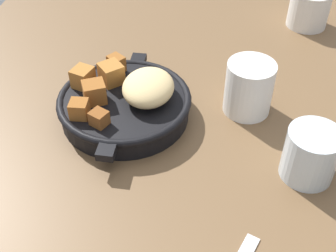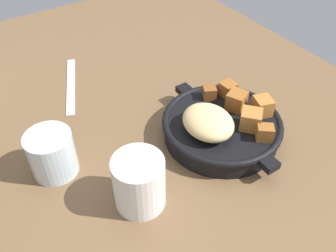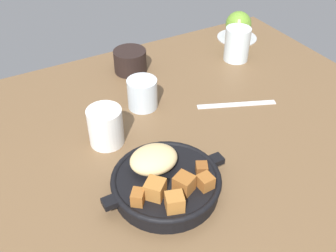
{
  "view_description": "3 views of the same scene",
  "coord_description": "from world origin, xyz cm",
  "px_view_note": "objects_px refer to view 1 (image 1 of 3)",
  "views": [
    {
      "loc": [
        44.48,
        3.53,
        44.5
      ],
      "look_at": [
        0.95,
        -2.83,
        4.63
      ],
      "focal_mm": 46.76,
      "sensor_mm": 36.0,
      "label": 1
    },
    {
      "loc": [
        -38.87,
        22.23,
        44.11
      ],
      "look_at": [
        -4.56,
        -0.23,
        6.66
      ],
      "focal_mm": 39.01,
      "sensor_mm": 36.0,
      "label": 2
    },
    {
      "loc": [
        -29.48,
        -54.48,
        55.69
      ],
      "look_at": [
        0.84,
        0.42,
        5.52
      ],
      "focal_mm": 42.17,
      "sensor_mm": 36.0,
      "label": 3
    }
  ],
  "objects_px": {
    "cast_iron_skillet": "(126,102)",
    "water_glass_short": "(311,154)",
    "ceramic_mug_white": "(309,9)",
    "white_creamer_pitcher": "(249,88)"
  },
  "relations": [
    {
      "from": "cast_iron_skillet",
      "to": "white_creamer_pitcher",
      "type": "height_order",
      "value": "white_creamer_pitcher"
    },
    {
      "from": "cast_iron_skillet",
      "to": "ceramic_mug_white",
      "type": "height_order",
      "value": "cast_iron_skillet"
    },
    {
      "from": "water_glass_short",
      "to": "white_creamer_pitcher",
      "type": "bearing_deg",
      "value": -146.9
    },
    {
      "from": "cast_iron_skillet",
      "to": "white_creamer_pitcher",
      "type": "relative_size",
      "value": 2.93
    },
    {
      "from": "ceramic_mug_white",
      "to": "water_glass_short",
      "type": "bearing_deg",
      "value": -4.89
    },
    {
      "from": "cast_iron_skillet",
      "to": "water_glass_short",
      "type": "height_order",
      "value": "same"
    },
    {
      "from": "cast_iron_skillet",
      "to": "ceramic_mug_white",
      "type": "xyz_separation_m",
      "value": [
        -0.33,
        0.3,
        0.01
      ]
    },
    {
      "from": "cast_iron_skillet",
      "to": "water_glass_short",
      "type": "relative_size",
      "value": 3.38
    },
    {
      "from": "water_glass_short",
      "to": "white_creamer_pitcher",
      "type": "distance_m",
      "value": 0.15
    },
    {
      "from": "ceramic_mug_white",
      "to": "cast_iron_skillet",
      "type": "bearing_deg",
      "value": -42.37
    }
  ]
}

